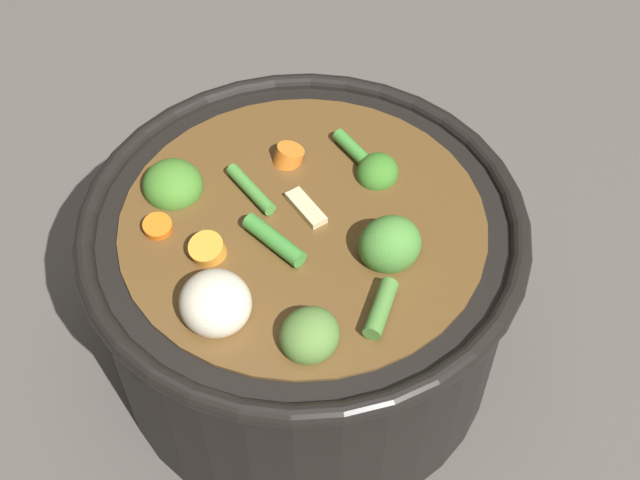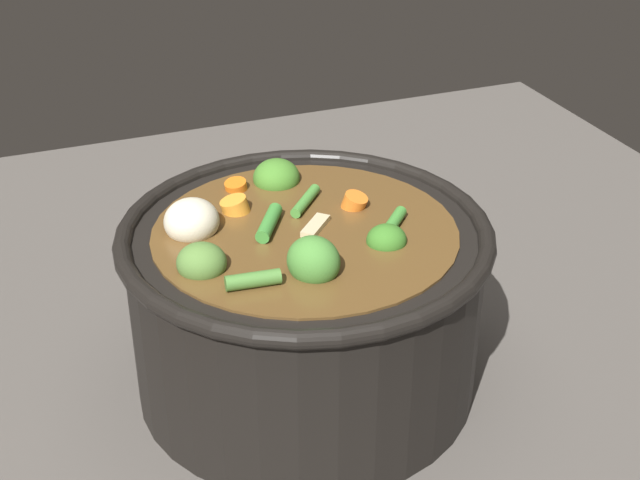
{
  "view_description": "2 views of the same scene",
  "coord_description": "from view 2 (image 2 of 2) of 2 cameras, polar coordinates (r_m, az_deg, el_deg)",
  "views": [
    {
      "loc": [
        -0.09,
        0.34,
        0.54
      ],
      "look_at": [
        -0.01,
        -0.01,
        0.11
      ],
      "focal_mm": 47.1,
      "sensor_mm": 36.0,
      "label": 1
    },
    {
      "loc": [
        -0.56,
        0.21,
        0.48
      ],
      "look_at": [
        -0.01,
        -0.01,
        0.14
      ],
      "focal_mm": 51.29,
      "sensor_mm": 36.0,
      "label": 2
    }
  ],
  "objects": [
    {
      "name": "ground_plane",
      "position": [
        0.77,
        -0.85,
        -8.68
      ],
      "size": [
        1.1,
        1.1,
        0.0
      ],
      "primitive_type": "plane",
      "color": "#514C47"
    },
    {
      "name": "cooking_pot",
      "position": [
        0.72,
        -0.93,
        -3.89
      ],
      "size": [
        0.29,
        0.29,
        0.17
      ],
      "color": "black",
      "rests_on": "ground_plane"
    }
  ]
}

